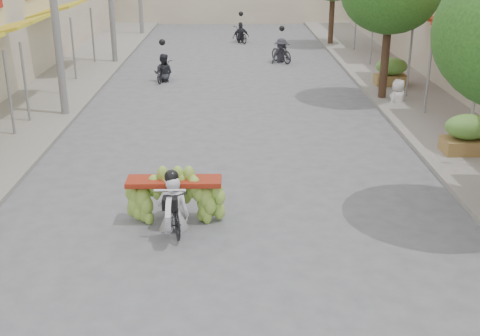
% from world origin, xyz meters
% --- Properties ---
extents(sidewalk_left, '(4.00, 60.00, 0.12)m').
position_xyz_m(sidewalk_left, '(-7.00, 15.00, 0.06)').
color(sidewalk_left, gray).
rests_on(sidewalk_left, ground).
extents(sidewalk_right, '(4.00, 60.00, 0.12)m').
position_xyz_m(sidewalk_right, '(7.00, 15.00, 0.06)').
color(sidewalk_right, gray).
rests_on(sidewalk_right, ground).
extents(produce_crate_mid, '(1.20, 0.88, 1.16)m').
position_xyz_m(produce_crate_mid, '(6.20, 8.00, 0.71)').
color(produce_crate_mid, olive).
rests_on(produce_crate_mid, ground).
extents(produce_crate_far, '(1.20, 0.88, 1.16)m').
position_xyz_m(produce_crate_far, '(6.20, 16.00, 0.71)').
color(produce_crate_far, olive).
rests_on(produce_crate_far, ground).
extents(banana_motorbike, '(2.20, 1.82, 2.17)m').
position_xyz_m(banana_motorbike, '(-1.14, 3.96, 0.72)').
color(banana_motorbike, black).
rests_on(banana_motorbike, ground).
extents(pedestrian, '(0.90, 0.84, 1.58)m').
position_xyz_m(pedestrian, '(5.80, 13.40, 0.91)').
color(pedestrian, silver).
rests_on(pedestrian, ground).
extents(bg_motorbike_a, '(0.88, 1.49, 1.95)m').
position_xyz_m(bg_motorbike_a, '(-2.75, 17.24, 0.78)').
color(bg_motorbike_a, black).
rests_on(bg_motorbike_a, ground).
extents(bg_motorbike_b, '(1.20, 1.63, 1.95)m').
position_xyz_m(bg_motorbike_b, '(2.34, 21.14, 0.86)').
color(bg_motorbike_b, black).
rests_on(bg_motorbike_b, ground).
extents(bg_motorbike_c, '(1.09, 1.66, 1.95)m').
position_xyz_m(bg_motorbike_c, '(0.54, 27.06, 0.81)').
color(bg_motorbike_c, black).
rests_on(bg_motorbike_c, ground).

